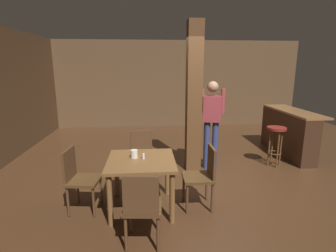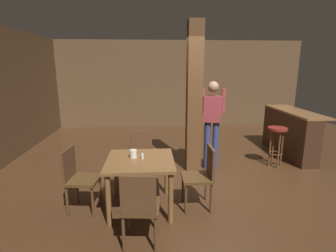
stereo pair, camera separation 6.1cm
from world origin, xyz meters
TOP-DOWN VIEW (x-y plane):
  - ground_plane at (0.00, 0.00)m, footprint 10.80×10.80m
  - wall_back at (0.00, 4.50)m, footprint 8.00×0.10m
  - pillar at (-0.16, 0.64)m, footprint 0.28×0.28m
  - dining_table at (-1.14, -0.78)m, footprint 0.93×0.93m
  - chair_south at (-1.11, -1.61)m, footprint 0.46×0.46m
  - chair_west at (-2.01, -0.76)m, footprint 0.47×0.47m
  - chair_north at (-1.14, 0.10)m, footprint 0.47×0.47m
  - chair_east at (-0.27, -0.80)m, footprint 0.42×0.42m
  - napkin_cup at (-1.23, -0.70)m, footprint 0.10×0.10m
  - salt_shaker at (-1.10, -0.76)m, footprint 0.03×0.03m
  - standing_person at (0.19, 0.63)m, footprint 0.47×0.27m
  - bar_counter at (2.16, 1.36)m, footprint 0.56×1.87m
  - bar_stool_near at (1.53, 0.66)m, footprint 0.38×0.38m

SIDE VIEW (x-z plane):
  - ground_plane at x=0.00m, z-range 0.00..0.00m
  - chair_south at x=-1.11m, z-range 0.06..0.95m
  - chair_west at x=-2.01m, z-range 0.06..0.95m
  - chair_north at x=-1.14m, z-range 0.06..0.95m
  - chair_east at x=-0.27m, z-range 0.06..0.95m
  - bar_counter at x=2.16m, z-range 0.01..1.03m
  - bar_stool_near at x=1.53m, z-range 0.21..1.01m
  - dining_table at x=-1.14m, z-range 0.24..0.98m
  - salt_shaker at x=-1.10m, z-range 0.74..0.82m
  - napkin_cup at x=-1.23m, z-range 0.74..0.85m
  - standing_person at x=0.19m, z-range 0.14..1.86m
  - wall_back at x=0.00m, z-range 0.00..2.80m
  - pillar at x=-0.16m, z-range 0.00..2.80m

